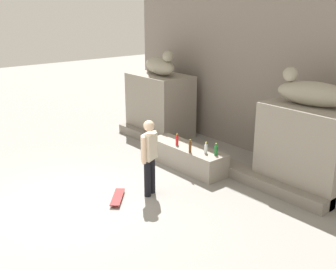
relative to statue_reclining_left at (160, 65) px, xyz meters
The scene contains 14 objects.
ground_plane 5.51m from the statue_reclining_left, 59.75° to the right, with size 40.00×40.00×0.00m, color gray.
facade_wall 2.95m from the statue_reclining_left, 26.31° to the left, with size 9.24×0.60×5.92m, color gray.
pedestal_left 1.23m from the statue_reclining_left, 167.35° to the left, with size 1.96×1.27×1.89m, color gray.
pedestal_right 5.29m from the statue_reclining_left, ahead, with size 1.96×1.27×1.89m, color gray.
statue_reclining_left is the anchor object (origin of this frame).
statue_reclining_right 5.11m from the statue_reclining_left, ahead, with size 1.68×0.86×0.78m.
ledge_block 3.40m from the statue_reclining_left, 25.24° to the right, with size 2.26×0.68×0.57m, color gray.
skater 4.47m from the statue_reclining_left, 41.89° to the right, with size 0.32×0.51×1.67m.
skateboard 5.09m from the statue_reclining_left, 50.12° to the right, with size 0.73×0.68×0.08m.
bottle_clear 3.75m from the statue_reclining_left, 20.57° to the right, with size 0.08×0.08×0.28m.
bottle_brown 3.60m from the statue_reclining_left, 26.39° to the right, with size 0.07×0.07×0.32m.
bottle_green 3.92m from the statue_reclining_left, 17.79° to the right, with size 0.08×0.08×0.29m.
bottle_red 3.08m from the statue_reclining_left, 29.94° to the right, with size 0.07×0.07×0.29m.
stair_step 3.33m from the statue_reclining_left, 14.22° to the right, with size 7.13×0.50×0.26m, color gray.
Camera 1 is at (7.09, -3.34, 3.96)m, focal length 43.70 mm.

